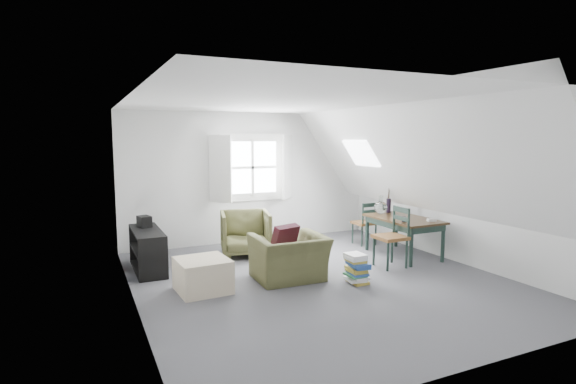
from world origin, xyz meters
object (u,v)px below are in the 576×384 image
ottoman (203,275)px  media_shelf (148,253)px  armchair_near (289,279)px  dining_chair_far (365,222)px  dining_table (404,223)px  armchair_far (246,255)px  dining_chair_near (392,236)px  magazine_stack (357,268)px

ottoman → media_shelf: media_shelf is taller
armchair_near → dining_chair_far: dining_chair_far is taller
ottoman → dining_table: 3.60m
armchair_far → dining_chair_far: dining_chair_far is taller
armchair_near → ottoman: bearing=-0.4°
dining_chair_far → dining_chair_near: (-0.46, -1.40, 0.06)m
armchair_far → dining_chair_far: (2.31, -0.25, 0.43)m
dining_table → magazine_stack: 1.82m
media_shelf → magazine_stack: (2.56, -1.84, -0.08)m
dining_table → ottoman: bearing=-176.9°
ottoman → magazine_stack: bearing=-15.9°
ottoman → magazine_stack: ottoman is taller
armchair_far → dining_table: dining_table is taller
media_shelf → magazine_stack: size_ratio=2.97×
ottoman → dining_chair_far: size_ratio=0.79×
dining_chair_near → magazine_stack: bearing=-81.7°
magazine_stack → dining_chair_far: bearing=52.5°
dining_table → armchair_far: bearing=151.6°
ottoman → magazine_stack: 2.11m
media_shelf → dining_chair_near: bearing=-16.7°
armchair_near → armchair_far: armchair_far is taller
armchair_near → dining_chair_far: 2.61m
dining_table → media_shelf: size_ratio=1.08×
magazine_stack → dining_chair_near: bearing=25.1°
armchair_far → dining_table: bearing=-12.6°
armchair_near → magazine_stack: 0.98m
dining_chair_far → dining_chair_near: bearing=74.2°
armchair_far → armchair_near: bearing=-72.6°
dining_chair_far → magazine_stack: size_ratio=1.99×
ottoman → media_shelf: size_ratio=0.53×
media_shelf → armchair_far: bearing=13.8°
armchair_near → armchair_far: (-0.10, 1.57, 0.00)m
armchair_near → magazine_stack: magazine_stack is taller
dining_table → dining_chair_far: (-0.12, 0.96, -0.15)m
dining_chair_far → media_shelf: dining_chair_far is taller
armchair_far → dining_table: 2.77m
media_shelf → armchair_near: bearing=-31.6°
dining_chair_near → armchair_far: bearing=-148.6°
dining_chair_near → media_shelf: bearing=-128.4°
ottoman → media_shelf: bearing=112.5°
armchair_near → dining_chair_far: (2.21, 1.31, 0.43)m
armchair_near → ottoman: (-1.24, 0.04, 0.22)m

